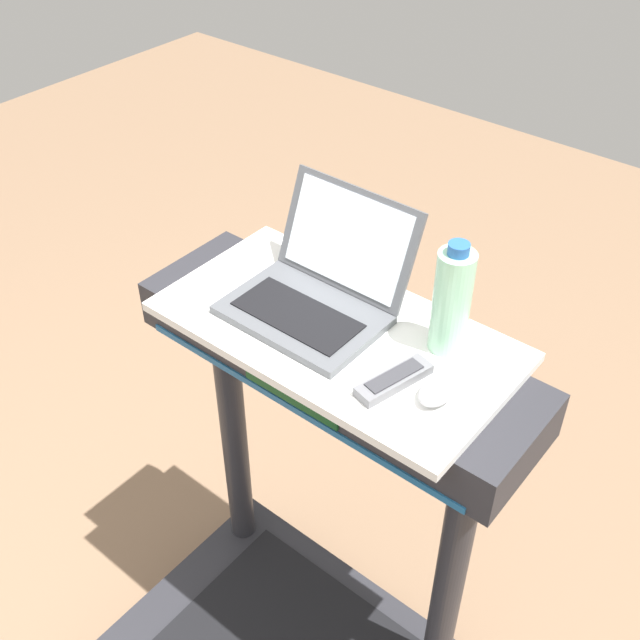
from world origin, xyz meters
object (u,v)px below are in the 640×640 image
(computer_mouse, at_px, (438,389))
(laptop, at_px, (317,289))
(tv_remote, at_px, (394,380))
(water_bottle, at_px, (452,301))

(computer_mouse, bearing_deg, laptop, 167.49)
(laptop, distance_m, tv_remote, 0.28)
(laptop, bearing_deg, computer_mouse, -9.59)
(water_bottle, bearing_deg, laptop, -167.02)
(tv_remote, bearing_deg, laptop, 160.61)
(laptop, relative_size, computer_mouse, 3.21)
(water_bottle, bearing_deg, tv_remote, -96.37)
(computer_mouse, relative_size, tv_remote, 0.60)
(computer_mouse, bearing_deg, tv_remote, -164.15)
(water_bottle, height_order, tv_remote, water_bottle)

